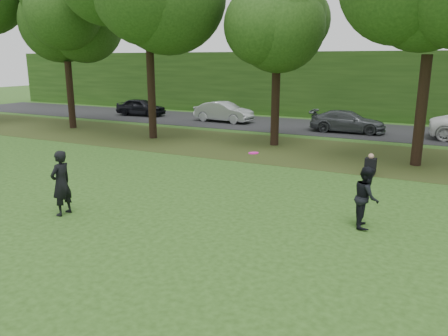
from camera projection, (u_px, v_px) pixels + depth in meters
name	position (u px, v px, depth m)	size (l,w,h in m)	color
ground	(188.00, 262.00, 9.78)	(120.00, 120.00, 0.00)	#274515
leaf_litter	(326.00, 153.00, 21.08)	(60.00, 7.00, 0.01)	#433A18
street	(356.00, 130.00, 28.03)	(70.00, 7.00, 0.02)	black
far_hedge	(373.00, 86.00, 32.64)	(70.00, 3.00, 5.00)	#1D3F12
player_left	(61.00, 183.00, 12.58)	(0.70, 0.46, 1.91)	black
player_right	(366.00, 197.00, 11.68)	(0.82, 0.64, 1.68)	black
parked_cars	(360.00, 121.00, 26.94)	(34.89, 3.16, 1.52)	black
frisbee	(253.00, 153.00, 11.74)	(0.38, 0.38, 0.05)	#FF15B0
seated_person	(370.00, 167.00, 17.18)	(0.43, 0.74, 0.83)	black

